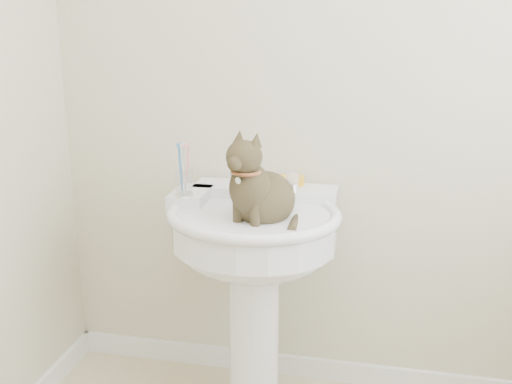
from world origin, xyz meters
The scene contains 7 objects.
wall_back centered at (0.00, 1.10, 1.25)m, with size 2.20×0.00×2.50m, color beige, non-canonical shape.
baseboard_back centered at (0.00, 1.09, 0.04)m, with size 2.20×0.02×0.09m, color white.
pedestal_sink centered at (-0.26, 0.81, 0.67)m, with size 0.62×0.61×0.85m.
faucet centered at (-0.25, 0.96, 0.89)m, with size 0.28×0.12×0.14m.
soap_bar centered at (-0.16, 1.05, 0.87)m, with size 0.09×0.06×0.03m, color gold.
toothbrush_cup centered at (-0.51, 0.82, 0.90)m, with size 0.07×0.07×0.18m.
cat centered at (-0.22, 0.76, 0.90)m, with size 0.23×0.29×0.42m.
Camera 1 is at (0.16, -1.10, 1.47)m, focal length 42.00 mm.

